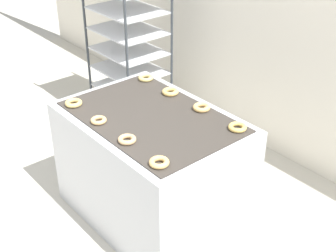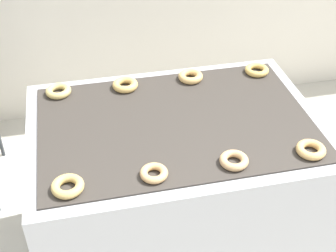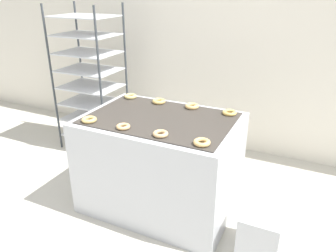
# 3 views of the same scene
# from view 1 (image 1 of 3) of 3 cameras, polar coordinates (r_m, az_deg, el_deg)

# --- Properties ---
(fryer_machine) EXTENTS (1.28, 0.90, 0.85)m
(fryer_machine) POSITION_cam_1_polar(r_m,az_deg,el_deg) (3.39, -1.95, -5.10)
(fryer_machine) COLOR #B7BABF
(fryer_machine) RESTS_ON ground_plane
(baking_rack_cart) EXTENTS (0.69, 0.54, 1.68)m
(baking_rack_cart) POSITION_cam_1_polar(r_m,az_deg,el_deg) (4.51, -4.86, 10.32)
(baking_rack_cart) COLOR #33383D
(baking_rack_cart) RESTS_ON ground_plane
(donut_near_left) EXTENTS (0.12, 0.12, 0.03)m
(donut_near_left) POSITION_cam_1_polar(r_m,az_deg,el_deg) (3.36, -11.44, 2.76)
(donut_near_left) COLOR #D8B466
(donut_near_left) RESTS_ON fryer_machine
(donut_near_midleft) EXTENTS (0.11, 0.11, 0.03)m
(donut_near_midleft) POSITION_cam_1_polar(r_m,az_deg,el_deg) (3.11, -8.46, 0.70)
(donut_near_midleft) COLOR #E1AD6E
(donut_near_midleft) RESTS_ON fryer_machine
(donut_near_midright) EXTENTS (0.11, 0.11, 0.03)m
(donut_near_midright) POSITION_cam_1_polar(r_m,az_deg,el_deg) (2.88, -5.01, -1.64)
(donut_near_midright) COLOR tan
(donut_near_midright) RESTS_ON fryer_machine
(donut_near_right) EXTENTS (0.12, 0.12, 0.03)m
(donut_near_right) POSITION_cam_1_polar(r_m,az_deg,el_deg) (2.67, -1.09, -4.45)
(donut_near_right) COLOR #E5B469
(donut_near_right) RESTS_ON fryer_machine
(donut_far_left) EXTENTS (0.12, 0.12, 0.03)m
(donut_far_left) POSITION_cam_1_polar(r_m,az_deg,el_deg) (3.68, -2.72, 5.90)
(donut_far_left) COLOR #D8BD6D
(donut_far_left) RESTS_ON fryer_machine
(donut_far_midleft) EXTENTS (0.12, 0.12, 0.03)m
(donut_far_midleft) POSITION_cam_1_polar(r_m,az_deg,el_deg) (3.45, 0.29, 4.20)
(donut_far_midleft) COLOR #E2B663
(donut_far_midleft) RESTS_ON fryer_machine
(donut_far_midright) EXTENTS (0.12, 0.12, 0.03)m
(donut_far_midright) POSITION_cam_1_polar(r_m,az_deg,el_deg) (3.24, 4.11, 2.29)
(donut_far_midright) COLOR #E0B268
(donut_far_midright) RESTS_ON fryer_machine
(donut_far_right) EXTENTS (0.12, 0.12, 0.03)m
(donut_far_right) POSITION_cam_1_polar(r_m,az_deg,el_deg) (3.03, 8.46, -0.15)
(donut_far_right) COLOR #DFB45B
(donut_far_right) RESTS_ON fryer_machine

